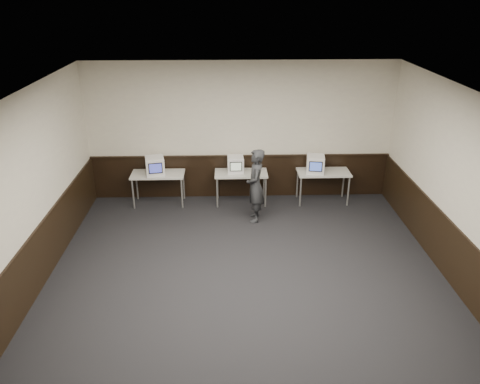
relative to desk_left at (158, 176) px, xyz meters
name	(u,v)px	position (x,y,z in m)	size (l,w,h in m)	color
floor	(248,295)	(1.90, -3.60, -0.68)	(8.00, 8.00, 0.00)	black
ceiling	(250,103)	(1.90, -3.60, 2.52)	(8.00, 8.00, 0.00)	white
back_wall	(241,132)	(1.90, 0.40, 0.92)	(7.00, 7.00, 0.00)	silver
left_wall	(14,211)	(-1.60, -3.60, 0.92)	(8.00, 8.00, 0.00)	silver
right_wall	(477,205)	(5.40, -3.60, 0.92)	(8.00, 8.00, 0.00)	silver
wainscot_back	(241,176)	(1.90, 0.38, -0.18)	(6.98, 0.04, 1.00)	black
wainscot_left	(29,273)	(-1.58, -3.60, -0.18)	(0.04, 7.98, 1.00)	black
wainscot_right	(462,266)	(5.38, -3.60, -0.18)	(0.04, 7.98, 1.00)	black
wainscot_rail	(241,156)	(1.90, 0.36, 0.34)	(6.98, 0.06, 0.04)	black
desk_left	(158,176)	(0.00, 0.00, 0.00)	(1.20, 0.60, 0.75)	beige
desk_center	(241,175)	(1.90, 0.00, 0.00)	(1.20, 0.60, 0.75)	beige
desk_right	(323,174)	(3.80, 0.00, 0.00)	(1.20, 0.60, 0.75)	beige
emac_left	(155,166)	(-0.04, -0.05, 0.28)	(0.49, 0.50, 0.41)	white
emac_center	(235,164)	(1.77, 0.05, 0.25)	(0.38, 0.41, 0.37)	white
emac_right	(315,164)	(3.59, -0.04, 0.27)	(0.46, 0.48, 0.40)	white
person	(256,186)	(2.18, -0.90, 0.12)	(0.58, 0.38, 1.60)	#27292D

